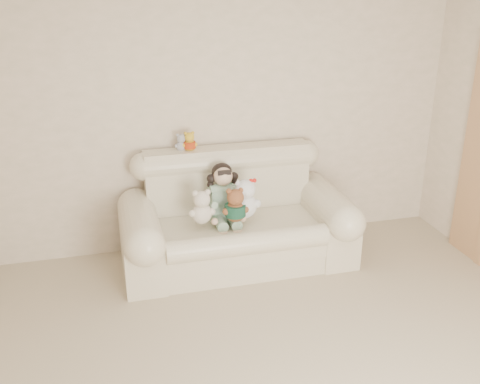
# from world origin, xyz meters

# --- Properties ---
(wall_back) EXTENTS (4.50, 0.00, 4.50)m
(wall_back) POSITION_xyz_m (0.00, 2.50, 1.30)
(wall_back) COLOR beige
(wall_back) RESTS_ON ground
(sofa) EXTENTS (2.10, 0.95, 1.03)m
(sofa) POSITION_xyz_m (0.02, 2.00, 0.52)
(sofa) COLOR #FEF3CD
(sofa) RESTS_ON floor
(seated_child) EXTENTS (0.37, 0.43, 0.55)m
(seated_child) POSITION_xyz_m (-0.09, 2.08, 0.69)
(seated_child) COLOR #296A39
(seated_child) RESTS_ON sofa
(brown_teddy) EXTENTS (0.29, 0.26, 0.37)m
(brown_teddy) POSITION_xyz_m (-0.04, 1.84, 0.68)
(brown_teddy) COLOR brown
(brown_teddy) RESTS_ON sofa
(white_cat) EXTENTS (0.30, 0.24, 0.44)m
(white_cat) POSITION_xyz_m (0.07, 1.90, 0.72)
(white_cat) COLOR white
(white_cat) RESTS_ON sofa
(cream_teddy) EXTENTS (0.28, 0.24, 0.37)m
(cream_teddy) POSITION_xyz_m (-0.33, 1.88, 0.68)
(cream_teddy) COLOR beige
(cream_teddy) RESTS_ON sofa
(yellow_mini_bear) EXTENTS (0.16, 0.13, 0.22)m
(yellow_mini_bear) POSITION_xyz_m (-0.34, 2.36, 1.12)
(yellow_mini_bear) COLOR yellow
(yellow_mini_bear) RESTS_ON sofa
(grey_mini_plush) EXTENTS (0.15, 0.13, 0.20)m
(grey_mini_plush) POSITION_xyz_m (-0.41, 2.38, 1.11)
(grey_mini_plush) COLOR #B1B1B8
(grey_mini_plush) RESTS_ON sofa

